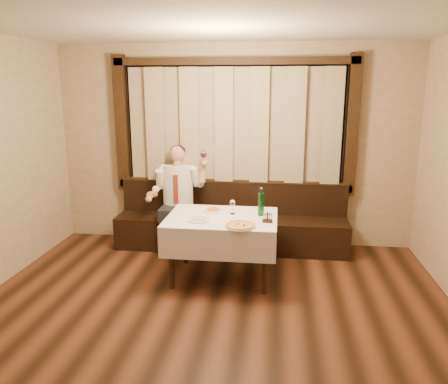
# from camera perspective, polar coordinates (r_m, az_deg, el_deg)

# --- Properties ---
(room) EXTENTS (5.01, 6.01, 2.81)m
(room) POSITION_cam_1_polar(r_m,az_deg,el_deg) (4.18, -1.59, 3.68)
(room) COLOR black
(room) RESTS_ON ground
(banquette) EXTENTS (3.20, 0.61, 0.94)m
(banquette) POSITION_cam_1_polar(r_m,az_deg,el_deg) (6.16, 0.95, -4.45)
(banquette) COLOR black
(banquette) RESTS_ON ground
(dining_table) EXTENTS (1.27, 0.97, 0.76)m
(dining_table) POSITION_cam_1_polar(r_m,az_deg,el_deg) (5.08, -0.28, -4.35)
(dining_table) COLOR black
(dining_table) RESTS_ON ground
(pizza) EXTENTS (0.34, 0.34, 0.04)m
(pizza) POSITION_cam_1_polar(r_m,az_deg,el_deg) (4.68, 2.14, -4.42)
(pizza) COLOR white
(pizza) RESTS_ON dining_table
(pasta_red) EXTENTS (0.25, 0.25, 0.08)m
(pasta_red) POSITION_cam_1_polar(r_m,az_deg,el_deg) (5.26, -1.45, -2.17)
(pasta_red) COLOR white
(pasta_red) RESTS_ON dining_table
(pasta_cream) EXTENTS (0.27, 0.27, 0.09)m
(pasta_cream) POSITION_cam_1_polar(r_m,az_deg,el_deg) (4.91, -3.33, -3.30)
(pasta_cream) COLOR white
(pasta_cream) RESTS_ON dining_table
(green_bottle) EXTENTS (0.07, 0.07, 0.33)m
(green_bottle) POSITION_cam_1_polar(r_m,az_deg,el_deg) (5.08, 4.86, -1.54)
(green_bottle) COLOR #11531E
(green_bottle) RESTS_ON dining_table
(table_wine_glass) EXTENTS (0.07, 0.07, 0.17)m
(table_wine_glass) POSITION_cam_1_polar(r_m,az_deg,el_deg) (5.12, 1.11, -1.52)
(table_wine_glass) COLOR white
(table_wine_glass) RESTS_ON dining_table
(cruet_caddy) EXTENTS (0.11, 0.06, 0.12)m
(cruet_caddy) POSITION_cam_1_polar(r_m,az_deg,el_deg) (4.85, 5.70, -3.50)
(cruet_caddy) COLOR black
(cruet_caddy) RESTS_ON dining_table
(seated_man) EXTENTS (0.80, 0.59, 1.44)m
(seated_man) POSITION_cam_1_polar(r_m,az_deg,el_deg) (6.05, -6.12, 0.30)
(seated_man) COLOR black
(seated_man) RESTS_ON ground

